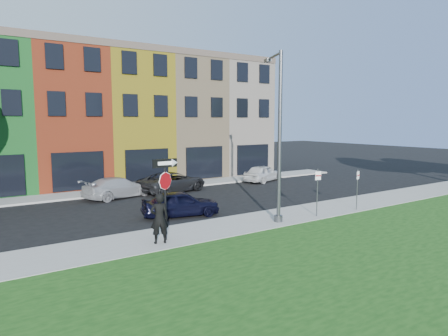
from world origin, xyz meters
TOP-DOWN VIEW (x-y plane):
  - ground at (0.00, 0.00)m, footprint 120.00×120.00m
  - sidewalk_near at (2.00, 3.00)m, footprint 40.00×3.00m
  - sidewalk_far at (-3.00, 15.00)m, footprint 40.00×2.40m
  - rowhouse_block at (-2.50, 21.18)m, footprint 30.00×10.12m
  - stop_sign at (-4.99, 2.54)m, footprint 1.05×0.11m
  - man at (-5.37, 2.32)m, footprint 0.97×0.85m
  - sedan_near at (-2.40, 6.24)m, footprint 3.18×4.59m
  - parked_car_silver at (-3.40, 12.93)m, footprint 4.22×5.55m
  - parked_car_dark at (0.42, 12.86)m, footprint 4.96×6.27m
  - parked_car_white at (8.70, 13.13)m, footprint 4.11×4.99m
  - street_lamp at (0.83, 2.48)m, footprint 1.26×2.43m
  - parking_sign_a at (3.10, 2.04)m, footprint 0.32×0.12m
  - parking_sign_b at (6.00, 1.89)m, footprint 0.31×0.14m

SIDE VIEW (x-z plane):
  - ground at x=0.00m, z-range 0.00..0.00m
  - sidewalk_near at x=2.00m, z-range 0.00..0.12m
  - sidewalk_far at x=-3.00m, z-range 0.00..0.12m
  - parked_car_silver at x=-3.40m, z-range 0.00..1.33m
  - sedan_near at x=-2.40m, z-range 0.00..1.35m
  - parked_car_white at x=8.70m, z-range 0.00..1.36m
  - parked_car_dark at x=0.42m, z-range 0.00..1.41m
  - man at x=-5.37m, z-range 0.12..2.10m
  - parking_sign_b at x=6.00m, z-range 0.39..2.56m
  - parking_sign_a at x=3.10m, z-range 0.40..2.79m
  - stop_sign at x=-4.99m, z-range 0.80..4.09m
  - street_lamp at x=0.83m, z-range 0.15..8.10m
  - rowhouse_block at x=-2.50m, z-range -0.01..9.99m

